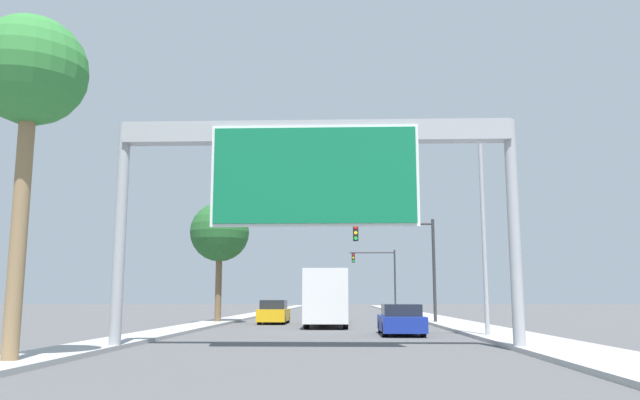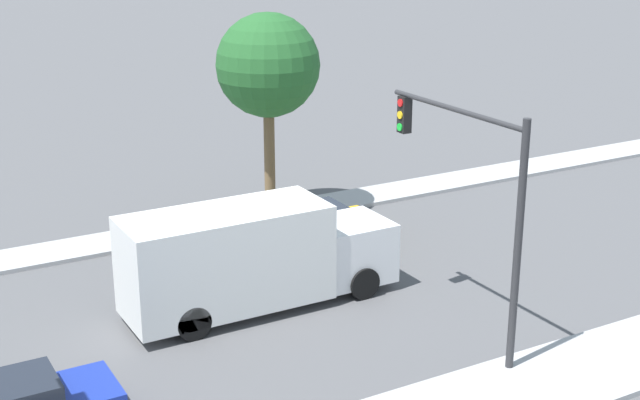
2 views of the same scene
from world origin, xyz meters
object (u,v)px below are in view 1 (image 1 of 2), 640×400
sign_gantry (315,167)px  car_near_left (401,320)px  traffic_light_near_intersection (407,252)px  palm_tree_foreground (31,77)px  car_mid_center (274,313)px  street_lamp_right (476,213)px  palm_tree_background (220,233)px  truck_box_primary (327,298)px  traffic_light_mid_block (381,270)px

sign_gantry → car_near_left: sign_gantry is taller
sign_gantry → car_near_left: 10.56m
traffic_light_near_intersection → palm_tree_foreground: 27.96m
car_mid_center → street_lamp_right: size_ratio=0.49×
car_near_left → car_mid_center: car_mid_center is taller
car_near_left → palm_tree_background: palm_tree_background is taller
truck_box_primary → palm_tree_foreground: bearing=-109.0°
car_mid_center → traffic_light_mid_block: bearing=73.8°
traffic_light_mid_block → palm_tree_background: palm_tree_background is taller
car_mid_center → palm_tree_background: size_ratio=0.56×
traffic_light_mid_block → palm_tree_foreground: size_ratio=0.77×
palm_tree_background → traffic_light_mid_block: bearing=67.6°
car_near_left → palm_tree_foreground: (-10.71, -13.31, 6.69)m
car_near_left → palm_tree_background: 16.68m
street_lamp_right → traffic_light_near_intersection: bearing=96.3°
palm_tree_background → street_lamp_right: bearing=-45.6°
sign_gantry → traffic_light_near_intersection: sign_gantry is taller
truck_box_primary → street_lamp_right: size_ratio=0.94×
traffic_light_near_intersection → car_near_left: bearing=-97.4°
traffic_light_mid_block → palm_tree_background: bearing=-112.4°
car_near_left → palm_tree_foreground: size_ratio=0.52×
traffic_light_mid_block → car_mid_center: bearing=-106.2°
palm_tree_background → truck_box_primary: bearing=-30.3°
palm_tree_foreground → car_mid_center: bearing=81.6°
sign_gantry → car_near_left: size_ratio=2.86×
palm_tree_background → street_lamp_right: size_ratio=0.89×
sign_gantry → truck_box_primary: sign_gantry is taller
traffic_light_near_intersection → street_lamp_right: size_ratio=0.76×
traffic_light_near_intersection → traffic_light_mid_block: traffic_light_mid_block is taller
car_mid_center → palm_tree_foreground: palm_tree_foreground is taller
palm_tree_background → car_near_left: bearing=-47.9°
sign_gantry → palm_tree_foreground: 8.81m
traffic_light_near_intersection → traffic_light_mid_block: size_ratio=0.96×
palm_tree_background → street_lamp_right: 19.56m
street_lamp_right → palm_tree_background: bearing=134.4°
truck_box_primary → palm_tree_background: size_ratio=1.06×
car_mid_center → palm_tree_background: 6.29m
traffic_light_near_intersection → palm_tree_foreground: palm_tree_foreground is taller
palm_tree_foreground → street_lamp_right: (13.76, 11.11, -2.16)m
sign_gantry → palm_tree_foreground: size_ratio=1.48×
traffic_light_mid_block → palm_tree_foreground: 56.44m
palm_tree_foreground → palm_tree_background: 25.12m
car_near_left → street_lamp_right: bearing=-35.8°
traffic_light_mid_block → palm_tree_foreground: (-12.41, -54.99, 2.65)m
car_mid_center → traffic_light_near_intersection: bearing=-0.4°
sign_gantry → palm_tree_foreground: bearing=-146.0°
sign_gantry → car_mid_center: sign_gantry is taller
car_mid_center → traffic_light_mid_block: (8.70, 29.94, 3.99)m
car_near_left → traffic_light_mid_block: 41.91m
sign_gantry → car_mid_center: bearing=99.8°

